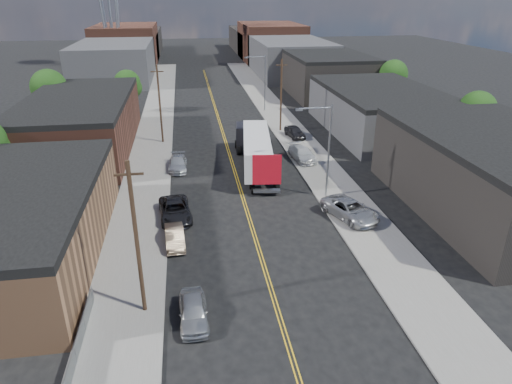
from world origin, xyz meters
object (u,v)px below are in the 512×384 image
object	(u,v)px
car_left_b	(175,237)
car_left_c	(175,210)
car_right_lot_c	(295,132)
car_left_a	(193,311)
car_right_lot_a	(350,210)
car_right_lot_b	(302,154)
car_left_d	(178,163)
semi_truck	(254,147)
car_ahead_truck	(260,139)

from	to	relation	value
car_left_b	car_left_c	size ratio (longest dim) A/B	0.72
car_left_b	car_left_c	distance (m)	4.59
car_right_lot_c	car_left_a	bearing A→B (deg)	-121.28
car_right_lot_a	car_right_lot_c	distance (m)	24.30
car_left_b	car_right_lot_b	world-z (taller)	car_right_lot_b
car_right_lot_c	car_right_lot_b	bearing A→B (deg)	-106.73
car_left_d	car_right_lot_b	size ratio (longest dim) A/B	0.93
car_left_d	car_right_lot_a	distance (m)	20.92
semi_truck	car_right_lot_a	world-z (taller)	semi_truck
car_left_a	car_left_d	world-z (taller)	car_left_a
car_left_a	car_right_lot_a	distance (m)	17.97
car_ahead_truck	car_left_c	bearing A→B (deg)	-118.28
car_right_lot_b	semi_truck	bearing A→B (deg)	-175.57
car_left_c	car_left_d	bearing A→B (deg)	83.70
car_left_c	car_right_lot_b	size ratio (longest dim) A/B	1.10
car_left_b	car_ahead_truck	distance (m)	26.36
semi_truck	car_ahead_truck	distance (m)	8.47
car_left_a	car_left_d	size ratio (longest dim) A/B	0.89
car_ahead_truck	car_left_d	bearing A→B (deg)	-144.68
semi_truck	car_left_a	world-z (taller)	semi_truck
car_left_a	car_left_c	xyz separation A→B (m)	(-1.18, 13.98, 0.06)
car_left_a	car_right_lot_b	world-z (taller)	car_right_lot_b
car_left_b	car_right_lot_b	xyz separation A→B (m)	(14.60, 17.34, 0.22)
car_ahead_truck	car_left_a	bearing A→B (deg)	-105.43
car_left_d	car_right_lot_a	xyz separation A→B (m)	(14.86, -14.73, 0.25)
car_left_d	car_ahead_truck	xyz separation A→B (m)	(10.49, 7.33, 0.07)
semi_truck	car_right_lot_c	world-z (taller)	semi_truck
car_right_lot_b	car_ahead_truck	world-z (taller)	car_right_lot_b
car_left_b	car_left_d	distance (m)	16.78
car_left_d	car_right_lot_a	size ratio (longest dim) A/B	0.83
car_left_a	car_left_c	world-z (taller)	car_left_c
car_right_lot_b	car_ahead_truck	size ratio (longest dim) A/B	0.94
semi_truck	car_right_lot_b	bearing A→B (deg)	19.56
semi_truck	car_ahead_truck	world-z (taller)	semi_truck
semi_truck	car_left_d	size ratio (longest dim) A/B	3.43
car_left_a	car_right_lot_b	xyz separation A→B (m)	(13.42, 26.73, 0.17)
semi_truck	car_right_lot_a	distance (m)	15.40
car_right_lot_b	car_left_c	bearing A→B (deg)	-147.02
car_right_lot_c	car_left_b	bearing A→B (deg)	-130.00
car_left_a	car_right_lot_c	xyz separation A→B (m)	(14.64, 35.73, 0.18)
car_left_c	car_right_lot_c	xyz separation A→B (m)	(15.82, 21.75, 0.12)
car_right_lot_b	car_right_lot_c	world-z (taller)	car_right_lot_c
car_left_d	car_right_lot_c	distance (m)	18.33
semi_truck	car_left_c	bearing A→B (deg)	-120.40
car_right_lot_c	car_ahead_truck	xyz separation A→B (m)	(-5.15, -2.23, -0.14)
car_left_b	car_right_lot_b	size ratio (longest dim) A/B	0.80
car_left_d	semi_truck	bearing A→B (deg)	-3.71
car_ahead_truck	car_left_b	bearing A→B (deg)	-113.49
car_left_b	car_right_lot_a	bearing A→B (deg)	3.85
car_left_a	car_right_lot_b	size ratio (longest dim) A/B	0.83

